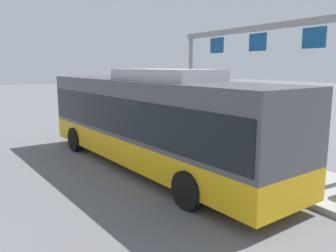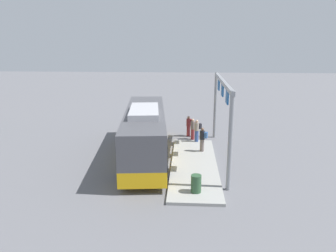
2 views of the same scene
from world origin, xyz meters
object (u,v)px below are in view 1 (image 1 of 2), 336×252
bus_main (150,117)px  person_boarding (155,118)px  person_waiting_near (170,120)px  person_waiting_mid (186,119)px  person_waiting_far (221,126)px

bus_main → person_boarding: size_ratio=6.96×
bus_main → person_waiting_near: (4.08, -3.23, -0.92)m
person_waiting_mid → person_waiting_far: (-2.23, -0.32, 0.00)m
bus_main → person_boarding: bus_main is taller
person_boarding → person_waiting_far: size_ratio=1.00×
person_waiting_far → person_waiting_near: bearing=-59.2°
person_waiting_mid → person_boarding: bearing=-93.9°
person_boarding → person_waiting_near: 0.97m
bus_main → person_waiting_far: bus_main is taller
person_boarding → person_waiting_mid: 2.03m
bus_main → person_boarding: 5.84m
person_boarding → person_waiting_near: (-0.91, -0.34, 0.00)m
bus_main → person_waiting_mid: bearing=-54.8°
person_boarding → person_waiting_near: size_ratio=1.00×
bus_main → person_waiting_mid: bus_main is taller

